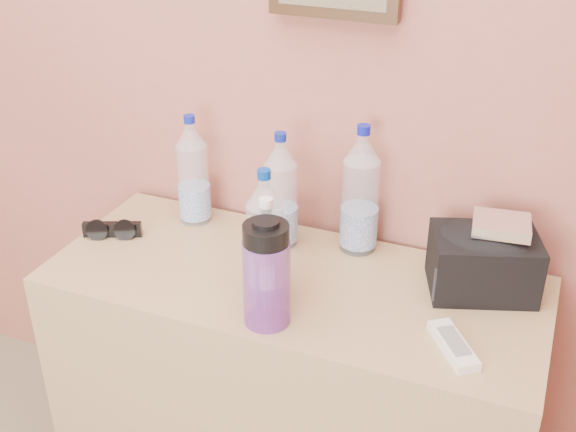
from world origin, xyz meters
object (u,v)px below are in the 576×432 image
object	(u,v)px
pet_large_c	(360,196)
toiletry_bag	(484,260)
ac_remote	(453,345)
nalgene_bottle	(267,273)
dresser	(292,396)
pet_large_b	(281,196)
pet_large_a	(193,175)
pet_large_d	(265,240)
pet_small	(267,256)
foil_packet	(501,225)
sunglasses	(112,229)

from	to	relation	value
pet_large_c	toiletry_bag	bearing A→B (deg)	-12.32
ac_remote	nalgene_bottle	bearing A→B (deg)	-117.75
pet_large_c	nalgene_bottle	bearing A→B (deg)	-103.75
dresser	nalgene_bottle	world-z (taller)	nalgene_bottle
pet_large_b	pet_large_a	bearing A→B (deg)	174.42
pet_large_d	pet_small	world-z (taller)	pet_large_d
ac_remote	foil_packet	distance (m)	0.29
dresser	pet_large_a	bearing A→B (deg)	154.42
pet_large_a	pet_large_c	xyz separation A→B (m)	(0.44, 0.02, 0.01)
pet_large_a	pet_small	size ratio (longest dim) A/B	1.18
pet_large_d	ac_remote	xyz separation A→B (m)	(0.43, -0.05, -0.12)
sunglasses	foil_packet	xyz separation A→B (m)	(0.94, 0.12, 0.15)
pet_large_d	dresser	bearing A→B (deg)	61.35
pet_large_d	foil_packet	xyz separation A→B (m)	(0.47, 0.20, 0.04)
sunglasses	toiletry_bag	distance (m)	0.92
toiletry_bag	pet_large_c	bearing A→B (deg)	148.56
nalgene_bottle	toiletry_bag	size ratio (longest dim) A/B	1.06
ac_remote	toiletry_bag	xyz separation A→B (m)	(0.01, 0.24, 0.07)
pet_small	ac_remote	distance (m)	0.43
toiletry_bag	nalgene_bottle	bearing A→B (deg)	-162.99
dresser	foil_packet	bearing A→B (deg)	16.38
pet_large_b	pet_large_d	size ratio (longest dim) A/B	0.99
pet_large_c	pet_small	world-z (taller)	pet_large_c
nalgene_bottle	dresser	bearing A→B (deg)	93.45
dresser	nalgene_bottle	bearing A→B (deg)	-86.55
toiletry_bag	foil_packet	xyz separation A→B (m)	(0.03, 0.01, 0.09)
foil_packet	sunglasses	bearing A→B (deg)	-172.68
pet_large_d	toiletry_bag	size ratio (longest dim) A/B	1.31
pet_large_b	dresser	bearing A→B (deg)	-57.74
pet_large_d	foil_packet	distance (m)	0.51
dresser	pet_large_b	xyz separation A→B (m)	(-0.09, 0.14, 0.49)
pet_small	ac_remote	size ratio (longest dim) A/B	1.64
pet_large_c	toiletry_bag	world-z (taller)	pet_large_c
pet_large_d	pet_large_c	bearing A→B (deg)	62.29
pet_large_c	sunglasses	distance (m)	0.64
pet_large_d	pet_small	bearing A→B (deg)	-60.05
pet_large_c	sunglasses	xyz separation A→B (m)	(-0.60, -0.18, -0.12)
pet_large_b	pet_large_c	size ratio (longest dim) A/B	0.91
dresser	pet_large_a	distance (m)	0.62
foil_packet	dresser	bearing A→B (deg)	-163.62
pet_large_b	pet_small	bearing A→B (deg)	-74.26
pet_large_b	foil_packet	bearing A→B (deg)	-1.33
pet_small	dresser	bearing A→B (deg)	77.05
pet_large_a	ac_remote	bearing A→B (deg)	-20.85
toiletry_bag	ac_remote	bearing A→B (deg)	-112.56
pet_large_b	foil_packet	distance (m)	0.52
pet_large_b	toiletry_bag	distance (m)	0.50
pet_large_c	sunglasses	size ratio (longest dim) A/B	2.19
pet_large_a	pet_large_b	size ratio (longest dim) A/B	0.99
dresser	pet_large_a	xyz separation A→B (m)	(-0.34, 0.17, 0.49)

